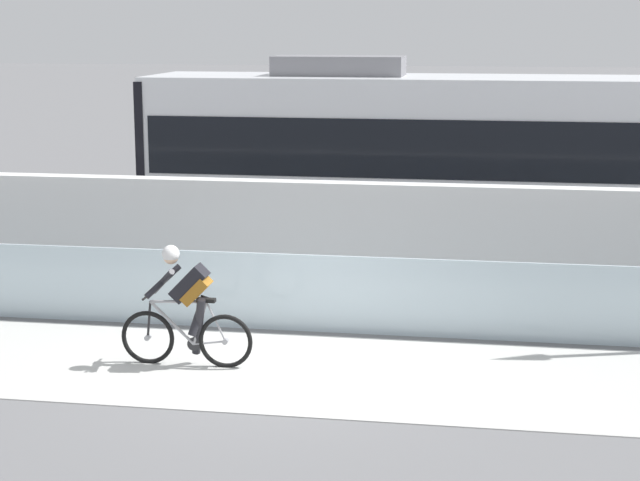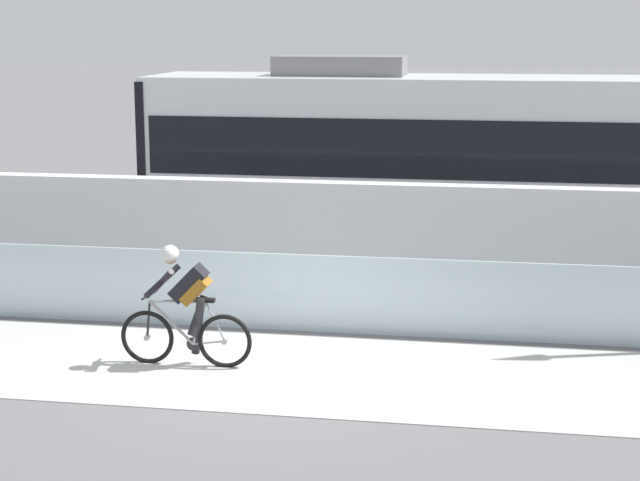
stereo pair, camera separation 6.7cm
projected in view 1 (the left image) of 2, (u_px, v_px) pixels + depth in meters
name	position (u px, v px, depth m)	size (l,w,h in m)	color
ground_plane	(271.00, 370.00, 13.79)	(200.00, 200.00, 0.00)	slate
bike_path_deck	(271.00, 370.00, 13.79)	(32.00, 3.20, 0.01)	beige
glass_parapet	(298.00, 293.00, 15.46)	(32.00, 0.05, 1.14)	silver
concrete_barrier_wall	(318.00, 241.00, 17.12)	(32.00, 0.36, 1.93)	white
tram_rail_near	(341.00, 266.00, 19.71)	(32.00, 0.08, 0.01)	#595654
tram_rail_far	(351.00, 250.00, 21.10)	(32.00, 0.08, 0.01)	#595654
tram	(444.00, 161.00, 19.74)	(11.06, 2.54, 3.81)	silver
cyclist_on_bike	(186.00, 308.00, 13.82)	(1.77, 0.58, 1.61)	black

